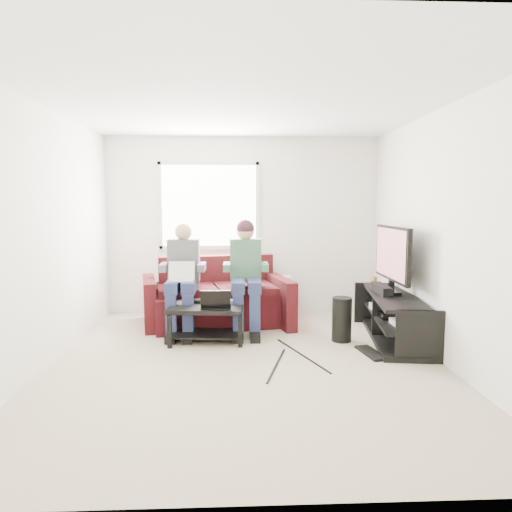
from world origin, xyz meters
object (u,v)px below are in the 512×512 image
(sofa, at_px, (216,300))
(end_table, at_px, (284,298))
(subwoofer, at_px, (342,319))
(tv_stand, at_px, (393,320))
(tv, at_px, (392,255))
(coffee_table, at_px, (206,315))

(sofa, relative_size, end_table, 3.63)
(subwoofer, relative_size, end_table, 0.91)
(tv_stand, bearing_deg, tv, 91.47)
(coffee_table, xyz_separation_m, tv, (2.23, 0.07, 0.70))
(sofa, xyz_separation_m, tv, (2.15, -0.73, 0.68))
(sofa, height_order, tv, tv)
(tv_stand, xyz_separation_m, tv, (-0.00, 0.10, 0.77))
(coffee_table, height_order, tv, tv)
(tv_stand, distance_m, tv, 0.77)
(coffee_table, xyz_separation_m, end_table, (1.05, 1.25, -0.05))
(coffee_table, xyz_separation_m, tv_stand, (2.23, -0.03, -0.07))
(tv_stand, bearing_deg, end_table, 132.84)
(coffee_table, distance_m, subwoofer, 1.61)
(sofa, distance_m, coffee_table, 0.80)
(tv, height_order, end_table, tv)
(subwoofer, xyz_separation_m, end_table, (-0.56, 1.29, -0.00))
(sofa, height_order, end_table, sofa)
(sofa, xyz_separation_m, subwoofer, (1.53, -0.85, -0.07))
(subwoofer, bearing_deg, tv, 10.49)
(sofa, relative_size, coffee_table, 2.34)
(sofa, height_order, coffee_table, sofa)
(sofa, bearing_deg, tv_stand, -21.12)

